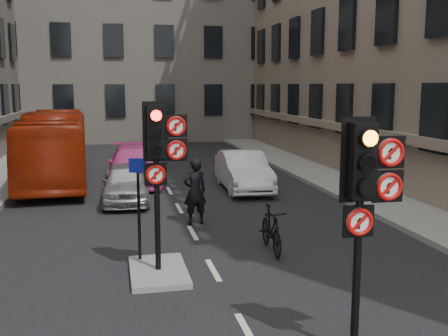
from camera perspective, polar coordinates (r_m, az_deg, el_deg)
name	(u,v)px	position (r m, az deg, el deg)	size (l,w,h in m)	color
pavement_right	(365,191)	(20.48, 15.14, -2.43)	(3.00, 50.00, 0.16)	gray
centre_island	(158,272)	(11.56, -7.15, -11.12)	(1.20, 2.00, 0.12)	gray
building_far	(135,10)	(44.28, -9.66, 16.62)	(30.00, 14.00, 20.00)	#676057
signal_near	(366,186)	(7.82, 15.21, -1.92)	(0.91, 0.40, 3.58)	black
signal_far	(160,150)	(10.94, -6.96, 2.00)	(0.91, 0.40, 3.58)	black
car_silver	(126,183)	(18.50, -10.61, -1.61)	(1.58, 3.93, 1.34)	#A7A8AF
car_white	(243,171)	(20.33, 2.11, -0.29)	(1.58, 4.52, 1.49)	silver
car_pink	(134,165)	(21.95, -9.75, 0.30)	(2.11, 5.20, 1.51)	#C93B89
bus_red	(55,146)	(23.36, -17.92, 2.27)	(2.46, 10.52, 2.93)	#96220A
motorcycle	(271,229)	(12.87, 5.17, -6.66)	(0.52, 1.86, 1.12)	black
motorcyclist	(195,191)	(15.24, -3.19, -2.56)	(0.71, 0.47, 1.95)	black
info_sign	(138,195)	(11.82, -9.30, -2.88)	(0.39, 0.18, 2.32)	black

